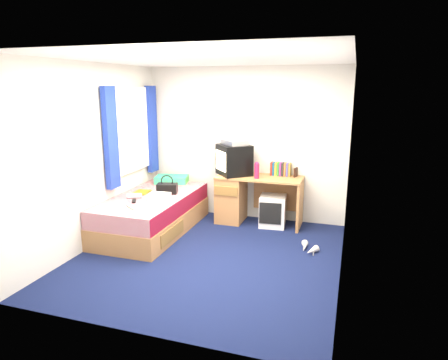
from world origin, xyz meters
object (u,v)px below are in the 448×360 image
(aerosol_can, at_px, (249,170))
(remote_control, at_px, (134,201))
(storage_cube, at_px, (273,211))
(bed, at_px, (153,213))
(towel, at_px, (159,197))
(picture_frame, at_px, (296,172))
(vcr, at_px, (234,142))
(desk, at_px, (242,197))
(pink_water_bottle, at_px, (257,171))
(crt_tv, at_px, (234,160))
(handbag, at_px, (167,188))
(white_heels, at_px, (308,248))
(magazine, at_px, (142,192))
(water_bottle, at_px, (135,196))
(pillow, at_px, (172,179))
(colour_swatch_fan, at_px, (132,207))

(aerosol_can, distance_m, remote_control, 1.80)
(storage_cube, height_order, remote_control, remote_control)
(bed, height_order, remote_control, remote_control)
(towel, bearing_deg, picture_frame, 33.31)
(bed, bearing_deg, aerosol_can, 33.28)
(storage_cube, relative_size, vcr, 1.21)
(desk, distance_m, pink_water_bottle, 0.55)
(remote_control, bearing_deg, crt_tv, 19.92)
(handbag, height_order, white_heels, handbag)
(bed, xyz_separation_m, desk, (1.14, 0.82, 0.14))
(white_heels, bearing_deg, picture_frame, 108.38)
(picture_frame, bearing_deg, bed, -139.21)
(pink_water_bottle, xyz_separation_m, magazine, (-1.63, -0.58, -0.31))
(storage_cube, height_order, crt_tv, crt_tv)
(desk, bearing_deg, vcr, 178.39)
(storage_cube, height_order, white_heels, storage_cube)
(aerosol_can, height_order, towel, aerosol_can)
(water_bottle, relative_size, white_heels, 0.55)
(crt_tv, xyz_separation_m, water_bottle, (-1.17, -1.02, -0.41))
(pillow, distance_m, pink_water_bottle, 1.50)
(pillow, height_order, picture_frame, picture_frame)
(storage_cube, bearing_deg, colour_swatch_fan, -145.03)
(desk, xyz_separation_m, picture_frame, (0.80, 0.14, 0.41))
(picture_frame, bearing_deg, towel, -132.30)
(pillow, xyz_separation_m, vcr, (1.07, 0.01, 0.66))
(pillow, distance_m, vcr, 1.26)
(crt_tv, bearing_deg, bed, -91.32)
(aerosol_can, bearing_deg, vcr, 178.41)
(desk, xyz_separation_m, colour_swatch_fan, (-1.11, -1.43, 0.14))
(pillow, relative_size, towel, 1.87)
(storage_cube, xyz_separation_m, pink_water_bottle, (-0.24, -0.09, 0.62))
(crt_tv, bearing_deg, aerosol_can, 48.41)
(pillow, relative_size, vcr, 1.32)
(pillow, height_order, white_heels, pillow)
(colour_swatch_fan, bearing_deg, storage_cube, 40.33)
(magazine, height_order, water_bottle, water_bottle)
(desk, bearing_deg, colour_swatch_fan, -127.86)
(water_bottle, distance_m, colour_swatch_fan, 0.46)
(crt_tv, height_order, remote_control, crt_tv)
(crt_tv, distance_m, pink_water_bottle, 0.45)
(picture_frame, xyz_separation_m, aerosol_can, (-0.69, -0.15, 0.03))
(desk, height_order, pink_water_bottle, pink_water_bottle)
(vcr, height_order, pink_water_bottle, vcr)
(desk, xyz_separation_m, aerosol_can, (0.10, -0.00, 0.44))
(picture_frame, height_order, water_bottle, picture_frame)
(crt_tv, height_order, water_bottle, crt_tv)
(vcr, distance_m, remote_control, 1.76)
(pillow, relative_size, remote_control, 3.24)
(magazine, xyz_separation_m, water_bottle, (0.05, -0.30, 0.03))
(water_bottle, bearing_deg, pink_water_bottle, 29.05)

